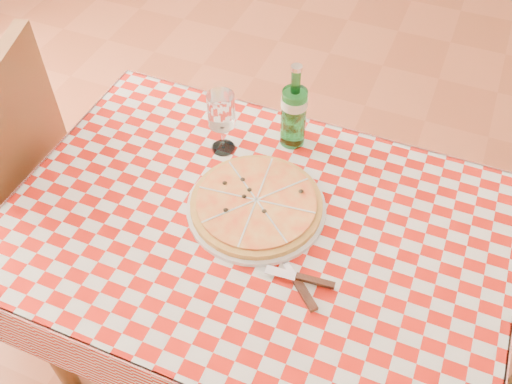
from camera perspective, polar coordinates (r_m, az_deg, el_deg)
dining_table at (r=1.56m, az=-0.16°, el=-5.61°), size 1.20×0.80×0.75m
tablecloth at (r=1.48m, az=-0.17°, el=-3.47°), size 1.30×0.90×0.01m
chair_far at (r=2.00m, az=-24.03°, el=1.41°), size 0.57×0.57×1.02m
pizza_plate at (r=1.49m, az=0.03°, el=-1.15°), size 0.41×0.41×0.05m
water_bottle at (r=1.61m, az=3.84°, el=8.58°), size 0.09×0.09×0.27m
wine_glass at (r=1.61m, az=-3.43°, el=6.89°), size 0.08×0.08×0.20m
cutlery at (r=1.37m, az=3.99°, el=-8.50°), size 0.28×0.25×0.03m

